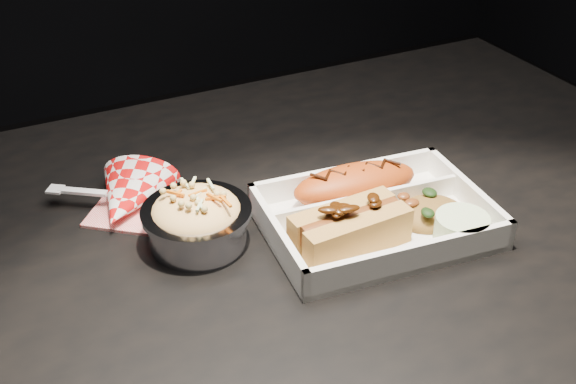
# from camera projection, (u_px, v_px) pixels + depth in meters

# --- Properties ---
(dining_table) EXTENTS (1.20, 0.80, 0.75)m
(dining_table) POSITION_uv_depth(u_px,v_px,m) (285.00, 290.00, 0.88)
(dining_table) COLOR black
(dining_table) RESTS_ON ground
(food_tray) EXTENTS (0.27, 0.20, 0.04)m
(food_tray) POSITION_uv_depth(u_px,v_px,m) (375.00, 221.00, 0.83)
(food_tray) COLOR white
(food_tray) RESTS_ON dining_table
(fried_pastry) EXTENTS (0.16, 0.08, 0.04)m
(fried_pastry) POSITION_uv_depth(u_px,v_px,m) (355.00, 183.00, 0.86)
(fried_pastry) COLOR #B64412
(fried_pastry) RESTS_ON food_tray
(hotdog) EXTENTS (0.13, 0.06, 0.06)m
(hotdog) POSITION_uv_depth(u_px,v_px,m) (350.00, 226.00, 0.78)
(hotdog) COLOR #BB8740
(hotdog) RESTS_ON food_tray
(fried_rice_mound) EXTENTS (0.09, 0.08, 0.03)m
(fried_rice_mound) POSITION_uv_depth(u_px,v_px,m) (431.00, 206.00, 0.83)
(fried_rice_mound) COLOR olive
(fried_rice_mound) RESTS_ON food_tray
(cupcake_liner) EXTENTS (0.06, 0.06, 0.03)m
(cupcake_liner) POSITION_uv_depth(u_px,v_px,m) (461.00, 228.00, 0.80)
(cupcake_liner) COLOR beige
(cupcake_liner) RESTS_ON food_tray
(foil_coleslaw_cup) EXTENTS (0.12, 0.12, 0.07)m
(foil_coleslaw_cup) POSITION_uv_depth(u_px,v_px,m) (197.00, 218.00, 0.80)
(foil_coleslaw_cup) COLOR silver
(foil_coleslaw_cup) RESTS_ON dining_table
(napkin_fork) EXTENTS (0.17, 0.15, 0.10)m
(napkin_fork) POSITION_uv_depth(u_px,v_px,m) (128.00, 198.00, 0.86)
(napkin_fork) COLOR red
(napkin_fork) RESTS_ON dining_table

